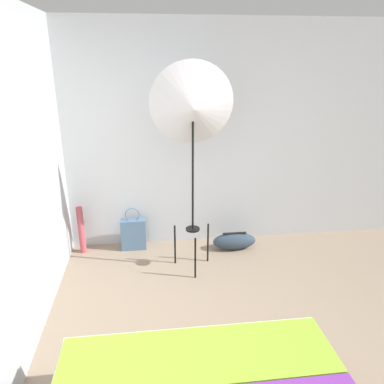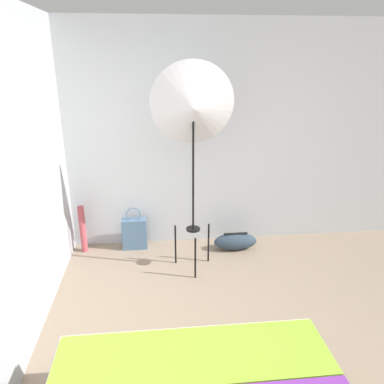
{
  "view_description": "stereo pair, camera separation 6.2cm",
  "coord_description": "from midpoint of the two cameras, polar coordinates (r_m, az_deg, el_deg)",
  "views": [
    {
      "loc": [
        -0.33,
        -1.81,
        2.19
      ],
      "look_at": [
        0.08,
        1.55,
        0.96
      ],
      "focal_mm": 35.0,
      "sensor_mm": 36.0,
      "label": 1
    },
    {
      "loc": [
        -0.27,
        -1.82,
        2.19
      ],
      "look_at": [
        0.08,
        1.55,
        0.96
      ],
      "focal_mm": 35.0,
      "sensor_mm": 36.0,
      "label": 2
    }
  ],
  "objects": [
    {
      "name": "duffel_bag",
      "position": [
        4.55,
        6.07,
        -7.45
      ],
      "size": [
        0.52,
        0.2,
        0.21
      ],
      "color": "#2D3D4C",
      "rests_on": "ground_plane"
    },
    {
      "name": "paper_roll",
      "position": [
        4.57,
        -16.88,
        -5.56
      ],
      "size": [
        0.07,
        0.07,
        0.57
      ],
      "color": "#BC4C56",
      "rests_on": "ground_plane"
    },
    {
      "name": "photo_umbrella",
      "position": [
        3.63,
        -0.38,
        12.75
      ],
      "size": [
        0.83,
        0.39,
        2.17
      ],
      "color": "black",
      "rests_on": "ground_plane"
    },
    {
      "name": "wall_side_left",
      "position": [
        3.11,
        -25.37,
        1.4
      ],
      "size": [
        0.05,
        8.0,
        2.6
      ],
      "color": "#B7BCC1",
      "rests_on": "ground_plane"
    },
    {
      "name": "tote_bag",
      "position": [
        4.55,
        -9.3,
        -6.3
      ],
      "size": [
        0.29,
        0.13,
        0.53
      ],
      "color": "slate",
      "rests_on": "ground_plane"
    },
    {
      "name": "wall_back",
      "position": [
        4.36,
        -2.91,
        8.18
      ],
      "size": [
        8.0,
        0.05,
        2.6
      ],
      "color": "#B7BCC1",
      "rests_on": "ground_plane"
    }
  ]
}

